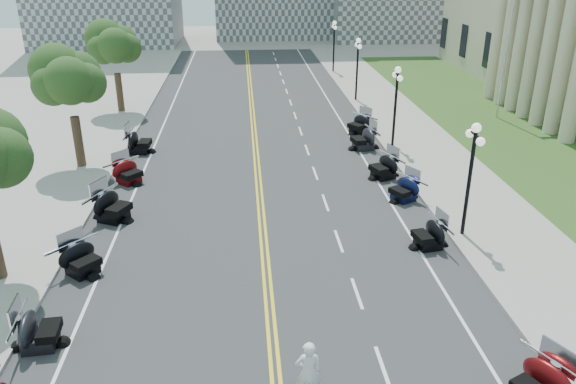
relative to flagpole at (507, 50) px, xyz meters
name	(u,v)px	position (x,y,z in m)	size (l,w,h in m)	color
ground	(269,297)	(-18.00, -22.00, -5.00)	(160.00, 160.00, 0.00)	gray
road	(259,189)	(-18.00, -12.00, -5.00)	(16.00, 90.00, 0.01)	#333335
centerline_yellow_a	(257,189)	(-18.12, -12.00, -4.99)	(0.12, 90.00, 0.00)	yellow
centerline_yellow_b	(261,189)	(-17.88, -12.00, -4.99)	(0.12, 90.00, 0.00)	yellow
edge_line_north	(380,185)	(-11.60, -12.00, -4.99)	(0.12, 90.00, 0.00)	white
edge_line_south	(134,193)	(-24.40, -12.00, -4.99)	(0.12, 90.00, 0.00)	white
lane_dash_5	(383,368)	(-14.80, -26.00, -4.99)	(0.12, 2.00, 0.00)	white
lane_dash_6	(357,293)	(-14.80, -22.00, -4.99)	(0.12, 2.00, 0.00)	white
lane_dash_7	(339,241)	(-14.80, -18.00, -4.99)	(0.12, 2.00, 0.00)	white
lane_dash_8	(325,203)	(-14.80, -14.00, -4.99)	(0.12, 2.00, 0.00)	white
lane_dash_9	(315,173)	(-14.80, -10.00, -4.99)	(0.12, 2.00, 0.00)	white
lane_dash_10	(307,150)	(-14.80, -6.00, -4.99)	(0.12, 2.00, 0.00)	white
lane_dash_11	(301,131)	(-14.80, -2.00, -4.99)	(0.12, 2.00, 0.00)	white
lane_dash_12	(295,115)	(-14.80, 2.00, -4.99)	(0.12, 2.00, 0.00)	white
lane_dash_13	(291,102)	(-14.80, 6.00, -4.99)	(0.12, 2.00, 0.00)	white
lane_dash_14	(287,91)	(-14.80, 10.00, -4.99)	(0.12, 2.00, 0.00)	white
lane_dash_15	(283,82)	(-14.80, 14.00, -4.99)	(0.12, 2.00, 0.00)	white
lane_dash_16	(280,73)	(-14.80, 18.00, -4.99)	(0.12, 2.00, 0.00)	white
lane_dash_17	(278,66)	(-14.80, 22.00, -4.99)	(0.12, 2.00, 0.00)	white
lane_dash_18	(276,59)	(-14.80, 26.00, -4.99)	(0.12, 2.00, 0.00)	white
lane_dash_19	(274,54)	(-14.80, 30.00, -4.99)	(0.12, 2.00, 0.00)	white
sidewalk_north	(455,181)	(-7.50, -12.00, -4.92)	(5.00, 90.00, 0.15)	#9E9991
sidewalk_south	(52,194)	(-28.50, -12.00, -4.92)	(5.00, 90.00, 0.15)	#9E9991
lawn	(514,134)	(-0.50, -4.00, -4.95)	(9.00, 60.00, 0.10)	#356023
street_lamp_2	(469,181)	(-9.40, -18.00, -2.40)	(0.50, 1.20, 4.90)	black
street_lamp_3	(395,108)	(-9.40, -6.00, -2.40)	(0.50, 1.20, 4.90)	black
street_lamp_4	(357,70)	(-9.40, 6.00, -2.40)	(0.50, 1.20, 4.90)	black
street_lamp_5	(334,47)	(-9.40, 18.00, -2.40)	(0.50, 1.20, 4.90)	black
flagpole	(507,50)	(0.00, 0.00, 0.00)	(1.10, 0.20, 10.00)	silver
tree_3	(70,85)	(-28.00, -8.00, -0.25)	(4.80, 4.80, 9.20)	#235619
tree_4	(114,50)	(-28.00, 4.00, -0.25)	(4.80, 4.80, 9.20)	#235619
motorcycle_n_4	(541,384)	(-10.94, -27.72, -4.30)	(1.99, 1.99, 1.39)	#590A0C
motorcycle_n_6	(429,233)	(-11.18, -18.81, -4.35)	(1.86, 1.86, 1.30)	black
motorcycle_n_7	(404,188)	(-10.90, -14.00, -4.35)	(1.86, 1.86, 1.30)	black
motorcycle_n_8	(384,166)	(-11.19, -10.96, -4.30)	(2.01, 2.01, 1.41)	black
motorcycle_n_9	(364,138)	(-11.29, -6.10, -4.25)	(2.15, 2.15, 1.50)	black
motorcycle_n_10	(359,123)	(-10.89, -2.80, -4.30)	(2.00, 2.00, 1.40)	black
motorcycle_s_5	(38,328)	(-25.25, -24.10, -4.32)	(1.94, 1.94, 1.36)	black
motorcycle_s_6	(81,258)	(-25.03, -19.77, -4.32)	(1.94, 1.94, 1.36)	black
motorcycle_s_7	(112,205)	(-24.79, -15.11, -4.24)	(2.18, 2.18, 1.53)	black
motorcycle_s_8	(128,171)	(-24.89, -10.59, -4.32)	(1.95, 1.95, 1.36)	#590A0C
motorcycle_s_9	(139,141)	(-25.11, -5.64, -4.24)	(2.16, 2.16, 1.51)	black
cyclist_rider	(309,351)	(-17.23, -27.47, -2.99)	(0.70, 0.46, 1.91)	silver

